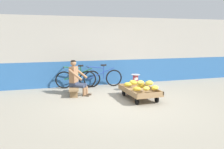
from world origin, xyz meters
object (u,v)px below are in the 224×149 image
at_px(shopping_bag, 142,91).
at_px(weighing_scale, 135,78).
at_px(bicycle_far_left, 101,78).
at_px(low_bench, 74,89).
at_px(plastic_crate, 135,87).
at_px(bicycle_near_left, 78,79).
at_px(banana_cart, 139,91).
at_px(vendor_seated, 76,78).

bearing_deg(shopping_bag, weighing_scale, 97.43).
xyz_separation_m(bicycle_far_left, shopping_bag, (1.06, -1.46, -0.23)).
relative_size(low_bench, shopping_bag, 4.72).
bearing_deg(plastic_crate, bicycle_near_left, 149.85).
relative_size(banana_cart, plastic_crate, 4.08).
xyz_separation_m(low_bench, bicycle_near_left, (0.27, 0.95, 0.15)).
relative_size(low_bench, bicycle_far_left, 0.68).
distance_m(vendor_seated, bicycle_far_left, 1.41).
distance_m(low_bench, bicycle_near_left, 1.00).
bearing_deg(bicycle_near_left, weighing_scale, -30.17).
bearing_deg(plastic_crate, low_bench, 176.61).
distance_m(vendor_seated, shopping_bag, 2.22).
xyz_separation_m(weighing_scale, bicycle_far_left, (-1.00, 0.99, -0.10)).
relative_size(plastic_crate, bicycle_near_left, 0.22).
relative_size(plastic_crate, bicycle_far_left, 0.22).
bearing_deg(plastic_crate, banana_cart, -105.50).
xyz_separation_m(low_bench, plastic_crate, (2.12, -0.13, -0.05)).
bearing_deg(low_bench, shopping_bag, -15.31).
bearing_deg(low_bench, plastic_crate, -3.39).
xyz_separation_m(bicycle_near_left, bicycle_far_left, (0.85, -0.08, 0.00)).
bearing_deg(bicycle_far_left, weighing_scale, -44.85).
height_order(banana_cart, bicycle_far_left, bicycle_far_left).
xyz_separation_m(plastic_crate, shopping_bag, (0.06, -0.47, -0.03)).
xyz_separation_m(banana_cart, vendor_seated, (-1.77, 1.08, 0.33)).
distance_m(low_bench, shopping_bag, 2.26).
bearing_deg(low_bench, bicycle_near_left, 74.05).
distance_m(bicycle_far_left, shopping_bag, 1.82).
height_order(low_bench, shopping_bag, low_bench).
bearing_deg(bicycle_near_left, bicycle_far_left, -5.54).
bearing_deg(bicycle_near_left, plastic_crate, -30.15).
distance_m(plastic_crate, shopping_bag, 0.48).
bearing_deg(low_bench, bicycle_far_left, 37.65).
xyz_separation_m(banana_cart, bicycle_near_left, (-1.57, 2.07, 0.11)).
relative_size(banana_cart, weighing_scale, 4.90).
height_order(banana_cart, bicycle_near_left, bicycle_near_left).
distance_m(banana_cart, weighing_scale, 1.06).
bearing_deg(shopping_bag, low_bench, 164.69).
xyz_separation_m(weighing_scale, shopping_bag, (0.06, -0.47, -0.33)).
bearing_deg(shopping_bag, bicycle_near_left, 141.03).
distance_m(weighing_scale, bicycle_far_left, 1.41).
bearing_deg(low_bench, banana_cart, -31.42).
bearing_deg(shopping_bag, bicycle_far_left, 125.91).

